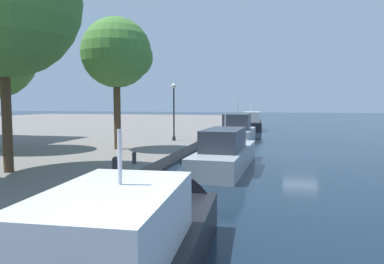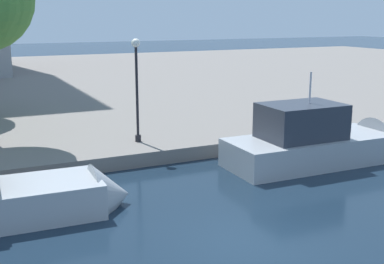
# 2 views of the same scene
# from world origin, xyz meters

# --- Properties ---
(ground_plane) EXTENTS (220.00, 220.00, 0.00)m
(ground_plane) POSITION_xyz_m (0.00, 0.00, 0.00)
(ground_plane) COLOR #142333
(dock_promenade) EXTENTS (120.00, 55.00, 0.62)m
(dock_promenade) POSITION_xyz_m (0.00, 35.45, 0.31)
(dock_promenade) COLOR slate
(dock_promenade) RESTS_ON ground_plane
(motor_yacht_2) EXTENTS (8.39, 2.94, 4.96)m
(motor_yacht_2) POSITION_xyz_m (7.14, 5.41, 0.70)
(motor_yacht_2) COLOR #9EA3A8
(motor_yacht_2) RESTS_ON ground_plane
(lamp_post) EXTENTS (0.38, 0.38, 4.61)m
(lamp_post) POSITION_xyz_m (0.43, 9.93, 3.37)
(lamp_post) COLOR black
(lamp_post) RESTS_ON dock_promenade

